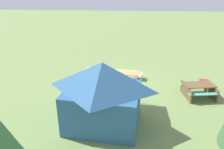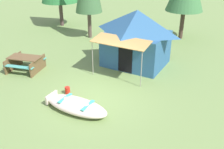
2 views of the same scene
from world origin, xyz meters
The scene contains 5 objects.
ground_plane centered at (0.00, 0.00, 0.00)m, with size 80.00×80.00×0.00m, color #6F8C4B.
beached_rowboat centered at (-0.25, -1.41, 0.24)m, with size 2.77×1.30×0.46m.
canvas_cabin_tent centered at (0.45, 3.77, 1.52)m, with size 3.59×4.00×2.94m.
picnic_table centered at (-4.50, 0.80, 0.47)m, with size 1.82×1.74×0.75m.
fuel_can centered at (-1.26, -0.42, 0.16)m, with size 0.22×0.22×0.32m, color red.
Camera 2 is at (4.20, -8.44, 5.62)m, focal length 40.65 mm.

